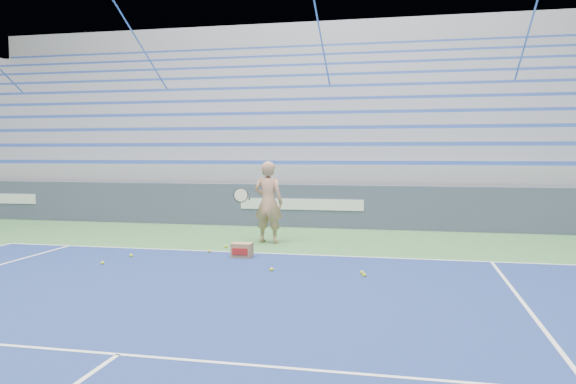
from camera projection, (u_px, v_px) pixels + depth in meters
The scene contains 11 objects.
sponsor_barrier at pixel (302, 206), 14.51m from camera, with size 30.00×0.32×1.10m.
bleachers at pixel (332, 140), 19.97m from camera, with size 31.00×9.15×7.30m.
tennis_player at pixel (268, 202), 11.91m from camera, with size 0.95×0.87×1.74m.
ball_box at pixel (242, 250), 10.25m from camera, with size 0.37×0.29×0.27m.
tennis_ball_0 at pixel (131, 256), 10.28m from camera, with size 0.07×0.07×0.07m, color #C1D32B.
tennis_ball_1 at pixel (209, 251), 10.75m from camera, with size 0.07×0.07×0.07m, color #C1D32B.
tennis_ball_2 at pixel (226, 246), 11.29m from camera, with size 0.07×0.07×0.07m, color #C1D32B.
tennis_ball_3 at pixel (272, 270), 9.05m from camera, with size 0.07×0.07×0.07m, color #C1D32B.
tennis_ball_4 at pixel (362, 273), 8.81m from camera, with size 0.07×0.07×0.07m, color #C1D32B.
tennis_ball_5 at pixel (102, 263), 9.59m from camera, with size 0.07×0.07×0.07m, color #C1D32B.
tennis_ball_6 at pixel (364, 275), 8.64m from camera, with size 0.07×0.07×0.07m, color #C1D32B.
Camera 1 is at (2.65, 1.67, 1.92)m, focal length 35.00 mm.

